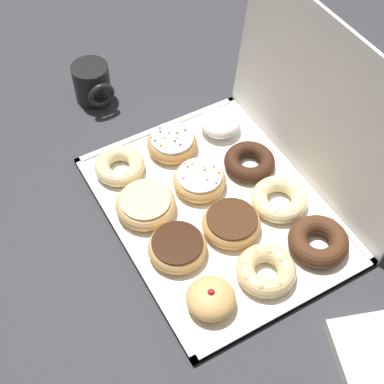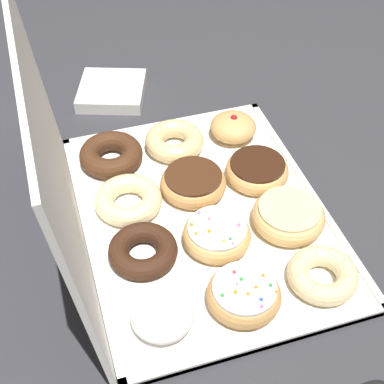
{
  "view_description": "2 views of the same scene",
  "coord_description": "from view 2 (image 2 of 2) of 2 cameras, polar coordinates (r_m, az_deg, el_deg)",
  "views": [
    {
      "loc": [
        0.59,
        -0.39,
        0.95
      ],
      "look_at": [
        -0.05,
        -0.03,
        0.03
      ],
      "focal_mm": 53.4,
      "sensor_mm": 36.0,
      "label": 1
    },
    {
      "loc": [
        -0.61,
        0.21,
        0.71
      ],
      "look_at": [
        0.04,
        0.01,
        0.03
      ],
      "focal_mm": 51.87,
      "sensor_mm": 36.0,
      "label": 2
    }
  ],
  "objects": [
    {
      "name": "chocolate_frosted_donut_6",
      "position": [
        0.98,
        0.25,
        1.01
      ],
      "size": [
        0.12,
        0.12,
        0.04
      ],
      "color": "tan",
      "rests_on": "donut_box"
    },
    {
      "name": "ground_plane",
      "position": [
        0.96,
        1.21,
        -2.69
      ],
      "size": [
        3.0,
        3.0,
        0.0
      ],
      "primitive_type": "plane",
      "color": "#333338"
    },
    {
      "name": "napkin_stack",
      "position": [
        1.24,
        -8.24,
        10.27
      ],
      "size": [
        0.18,
        0.18,
        0.03
      ],
      "primitive_type": "cube",
      "rotation": [
        0.0,
        0.0,
        -0.34
      ],
      "color": "white",
      "rests_on": "ground"
    },
    {
      "name": "chocolate_cake_ring_donut_9",
      "position": [
        0.88,
        -5.06,
        -6.02
      ],
      "size": [
        0.11,
        0.11,
        0.03
      ],
      "color": "#381E11",
      "rests_on": "donut_box"
    },
    {
      "name": "chocolate_cake_ring_donut_11",
      "position": [
        1.05,
        -8.33,
        3.83
      ],
      "size": [
        0.12,
        0.12,
        0.04
      ],
      "color": "#472816",
      "rests_on": "donut_box"
    },
    {
      "name": "jelly_filled_donut_3",
      "position": [
        1.1,
        4.26,
        6.69
      ],
      "size": [
        0.09,
        0.09,
        0.05
      ],
      "color": "tan",
      "rests_on": "donut_box"
    },
    {
      "name": "cruller_donut_0",
      "position": [
        0.87,
        13.3,
        -8.26
      ],
      "size": [
        0.11,
        0.11,
        0.04
      ],
      "color": "beige",
      "rests_on": "donut_box"
    },
    {
      "name": "sprinkle_donut_5",
      "position": [
        0.9,
        2.29,
        -4.45
      ],
      "size": [
        0.11,
        0.11,
        0.04
      ],
      "color": "tan",
      "rests_on": "donut_box"
    },
    {
      "name": "cruller_donut_10",
      "position": [
        0.96,
        -6.57,
        -0.77
      ],
      "size": [
        0.12,
        0.12,
        0.04
      ],
      "color": "beige",
      "rests_on": "donut_box"
    },
    {
      "name": "powdered_filled_donut_8",
      "position": [
        0.81,
        -3.09,
        -12.51
      ],
      "size": [
        0.09,
        0.09,
        0.05
      ],
      "color": "white",
      "rests_on": "donut_box"
    },
    {
      "name": "sprinkle_donut_4",
      "position": [
        0.83,
        5.57,
        -10.38
      ],
      "size": [
        0.11,
        0.11,
        0.04
      ],
      "color": "tan",
      "rests_on": "donut_box"
    },
    {
      "name": "donut_box",
      "position": [
        0.96,
        1.21,
        -2.48
      ],
      "size": [
        0.53,
        0.41,
        0.01
      ],
      "color": "white",
      "rests_on": "ground"
    },
    {
      "name": "chocolate_frosted_donut_2",
      "position": [
        1.01,
        6.7,
        2.23
      ],
      "size": [
        0.12,
        0.12,
        0.04
      ],
      "color": "tan",
      "rests_on": "donut_box"
    },
    {
      "name": "glazed_ring_donut_1",
      "position": [
        0.94,
        9.9,
        -2.42
      ],
      "size": [
        0.12,
        0.12,
        0.04
      ],
      "color": "#E5B770",
      "rests_on": "donut_box"
    },
    {
      "name": "box_lid_open",
      "position": [
        0.81,
        -13.97,
        2.82
      ],
      "size": [
        0.53,
        0.04,
        0.37
      ],
      "primitive_type": "cube",
      "rotation": [
        1.48,
        0.0,
        0.0
      ],
      "color": "white",
      "rests_on": "ground"
    },
    {
      "name": "cruller_donut_7",
      "position": [
        1.07,
        -1.67,
        5.34
      ],
      "size": [
        0.11,
        0.11,
        0.04
      ],
      "color": "#EACC8C",
      "rests_on": "donut_box"
    }
  ]
}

